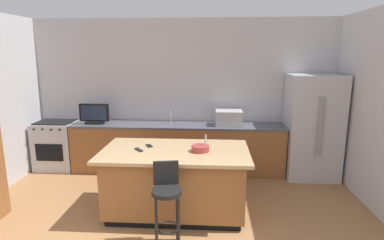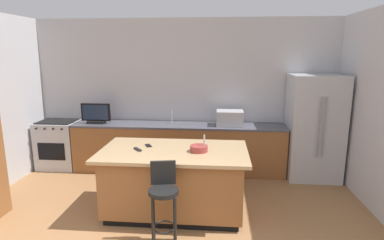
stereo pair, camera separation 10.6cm
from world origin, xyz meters
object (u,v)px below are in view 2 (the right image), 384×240
refrigerator (314,127)px  range_oven (59,144)px  microwave (230,118)px  fruit_bowl (199,148)px  kitchen_island (174,181)px  bar_stool_center (164,198)px  cell_phone (148,146)px  tv_monitor (96,114)px  tv_remote (138,149)px

refrigerator → range_oven: refrigerator is taller
microwave → fruit_bowl: 1.68m
range_oven → fruit_bowl: bearing=-29.8°
kitchen_island → bar_stool_center: size_ratio=2.01×
range_oven → cell_phone: size_ratio=6.17×
range_oven → tv_monitor: tv_monitor is taller
range_oven → fruit_bowl: size_ratio=3.93×
microwave → tv_monitor: size_ratio=0.88×
refrigerator → kitchen_island: bearing=-146.4°
kitchen_island → bar_stool_center: bearing=-90.4°
kitchen_island → bar_stool_center: 0.79m
tv_monitor → cell_phone: 1.90m
tv_monitor → refrigerator: bearing=-0.4°
range_oven → fruit_bowl: fruit_bowl is taller
tv_monitor → fruit_bowl: (2.03, -1.57, -0.12)m
refrigerator → tv_monitor: bearing=179.6°
kitchen_island → cell_phone: bearing=158.0°
microwave → tv_remote: microwave is taller
kitchen_island → microwave: bearing=63.2°
refrigerator → fruit_bowl: 2.46m
refrigerator → fruit_bowl: (-1.92, -1.54, 0.04)m
kitchen_island → microwave: 1.86m
fruit_bowl → tv_remote: 0.83m
range_oven → fruit_bowl: 3.29m
refrigerator → microwave: refrigerator is taller
range_oven → microwave: microwave is taller
refrigerator → range_oven: 4.77m
refrigerator → bar_stool_center: (-2.27, -2.29, -0.32)m
kitchen_island → range_oven: size_ratio=2.15×
microwave → cell_phone: size_ratio=3.20×
bar_stool_center → fruit_bowl: size_ratio=4.21×
refrigerator → cell_phone: size_ratio=12.22×
refrigerator → tv_remote: size_ratio=10.78×
microwave → fruit_bowl: bearing=-105.7°
kitchen_island → microwave: (0.80, 1.58, 0.57)m
range_oven → tv_remote: bearing=-39.2°
fruit_bowl → cell_phone: bearing=165.3°
bar_stool_center → kitchen_island: bearing=79.2°
tv_remote → range_oven: bearing=100.8°
tv_monitor → fruit_bowl: size_ratio=2.32×
kitchen_island → fruit_bowl: 0.60m
microwave → tv_remote: (-1.28, -1.63, -0.12)m
refrigerator → microwave: 1.48m
tv_monitor → cell_phone: (1.30, -1.37, -0.16)m
kitchen_island → tv_monitor: tv_monitor is taller
tv_remote → microwave: bearing=11.9°
range_oven → tv_remote: 2.62m
tv_monitor → bar_stool_center: bearing=-54.0°
kitchen_island → bar_stool_center: (-0.01, -0.78, 0.13)m
range_oven → kitchen_island: bearing=-32.5°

